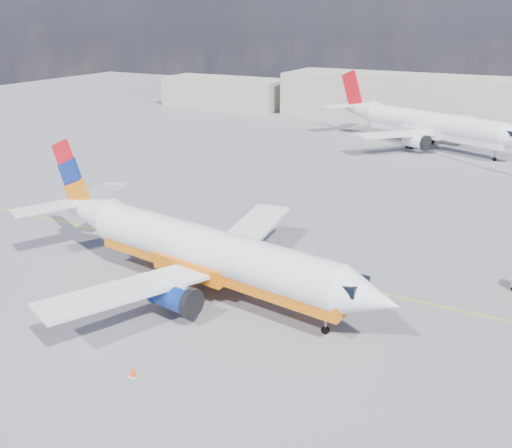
% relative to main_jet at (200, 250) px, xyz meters
% --- Properties ---
extents(ground, '(240.00, 240.00, 0.00)m').
position_rel_main_jet_xyz_m(ground, '(1.82, 2.66, -3.12)').
color(ground, slate).
rests_on(ground, ground).
extents(taxi_line, '(70.00, 0.15, 0.01)m').
position_rel_main_jet_xyz_m(taxi_line, '(1.82, 5.66, -3.12)').
color(taxi_line, gold).
rests_on(taxi_line, ground).
extents(terminal_main, '(70.00, 14.00, 8.00)m').
position_rel_main_jet_xyz_m(terminal_main, '(6.82, 77.66, 0.88)').
color(terminal_main, '#B6AF9C').
rests_on(terminal_main, ground).
extents(terminal_annex, '(26.00, 10.00, 6.00)m').
position_rel_main_jet_xyz_m(terminal_annex, '(-43.18, 74.66, -0.12)').
color(terminal_annex, '#B6AF9C').
rests_on(terminal_annex, ground).
extents(main_jet, '(30.96, 24.23, 9.37)m').
position_rel_main_jet_xyz_m(main_jet, '(0.00, 0.00, 0.00)').
color(main_jet, white).
rests_on(main_jet, ground).
extents(second_jet, '(33.09, 24.95, 10.17)m').
position_rel_main_jet_xyz_m(second_jet, '(3.51, 55.05, 0.27)').
color(second_jet, white).
rests_on(second_jet, ground).
extents(traffic_cone, '(0.42, 0.42, 0.59)m').
position_rel_main_jet_xyz_m(traffic_cone, '(2.50, -10.54, -2.83)').
color(traffic_cone, white).
rests_on(traffic_cone, ground).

